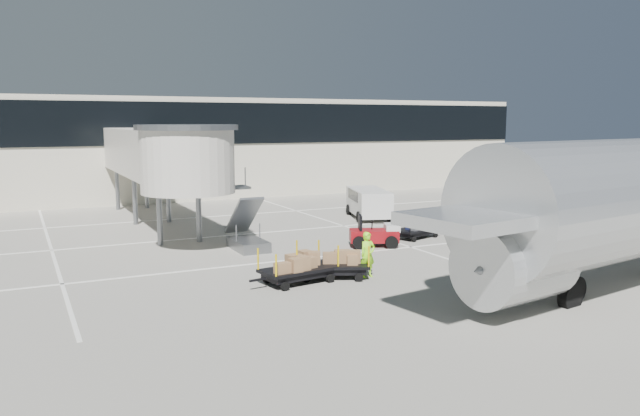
% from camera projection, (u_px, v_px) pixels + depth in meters
% --- Properties ---
extents(ground, '(140.00, 140.00, 0.00)m').
position_uv_depth(ground, '(319.00, 268.00, 26.42)').
color(ground, '#A49F92').
rests_on(ground, ground).
extents(lane_markings, '(40.00, 30.00, 0.02)m').
position_uv_depth(lane_markings, '(235.00, 234.00, 34.42)').
color(lane_markings, white).
rests_on(lane_markings, ground).
extents(terminal, '(64.00, 12.11, 15.20)m').
position_uv_depth(terminal, '(159.00, 146.00, 52.31)').
color(terminal, beige).
rests_on(terminal, ground).
extents(jet_bridge, '(5.70, 20.40, 6.03)m').
position_uv_depth(jet_bridge, '(160.00, 155.00, 34.99)').
color(jet_bridge, beige).
rests_on(jet_bridge, ground).
extents(baggage_tug, '(2.69, 2.32, 1.59)m').
position_uv_depth(baggage_tug, '(375.00, 235.00, 30.95)').
color(baggage_tug, maroon).
rests_on(baggage_tug, ground).
extents(suitcase_cart, '(3.29, 2.02, 1.26)m').
position_uv_depth(suitcase_cart, '(416.00, 230.00, 33.14)').
color(suitcase_cart, black).
rests_on(suitcase_cart, ground).
extents(box_cart_near, '(3.58, 2.51, 1.40)m').
position_uv_depth(box_cart_near, '(331.00, 264.00, 24.73)').
color(box_cart_near, black).
rests_on(box_cart_near, ground).
extents(box_cart_far, '(3.70, 1.91, 1.42)m').
position_uv_depth(box_cart_far, '(301.00, 269.00, 24.00)').
color(box_cart_far, black).
rests_on(box_cart_far, ground).
extents(ground_worker, '(0.69, 0.47, 1.84)m').
position_uv_depth(ground_worker, '(368.00, 255.00, 24.82)').
color(ground_worker, '#95FF1A').
rests_on(ground_worker, ground).
extents(minivan, '(3.36, 5.26, 1.86)m').
position_uv_depth(minivan, '(368.00, 201.00, 40.01)').
color(minivan, silver).
rests_on(minivan, ground).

